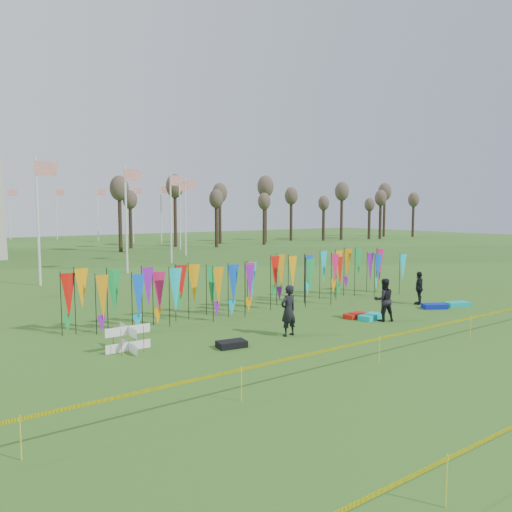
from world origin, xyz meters
TOP-DOWN VIEW (x-y plane):
  - ground at (0.00, 0.00)m, footprint 160.00×160.00m
  - banner_row at (0.28, 6.54)m, footprint 18.64×0.64m
  - caution_tape_near at (-0.22, -2.10)m, footprint 26.00×0.02m
  - tree_line at (32.00, 44.00)m, footprint 53.92×1.92m
  - box_kite at (-7.68, 3.77)m, footprint 0.80×0.80m
  - person_left at (-1.98, 2.24)m, footprint 0.74×0.57m
  - person_mid at (2.95, 1.83)m, footprint 1.04×0.88m
  - person_right at (7.35, 3.29)m, footprint 1.12×0.94m
  - kite_bag_turquoise at (2.72, 2.37)m, footprint 1.23×0.81m
  - kite_bag_blue at (7.05, 2.18)m, footprint 1.25×1.04m
  - kite_bag_red at (2.44, 2.99)m, footprint 1.16×0.64m
  - kite_bag_black at (-4.58, 2.15)m, footprint 1.07×0.72m
  - kite_bag_teal at (8.39, 1.83)m, footprint 1.32×0.93m

SIDE VIEW (x-z plane):
  - ground at x=0.00m, z-range 0.00..0.00m
  - kite_bag_red at x=2.44m, z-range 0.00..0.20m
  - kite_bag_turquoise at x=2.72m, z-range 0.00..0.23m
  - kite_bag_teal at x=8.39m, z-range 0.00..0.23m
  - kite_bag_black at x=-4.58m, z-range 0.00..0.23m
  - kite_bag_blue at x=7.05m, z-range 0.00..0.23m
  - box_kite at x=-7.68m, z-range 0.00..0.88m
  - caution_tape_near at x=-0.22m, z-range 0.33..1.23m
  - person_right at x=7.35m, z-range 0.00..1.67m
  - person_mid at x=2.95m, z-range 0.00..1.84m
  - person_left at x=-1.98m, z-range 0.00..1.94m
  - banner_row at x=0.28m, z-range 0.34..2.77m
  - tree_line at x=32.00m, z-range 2.25..10.09m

